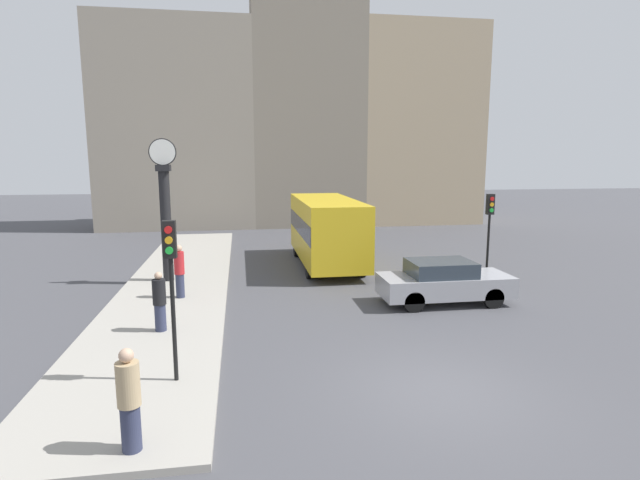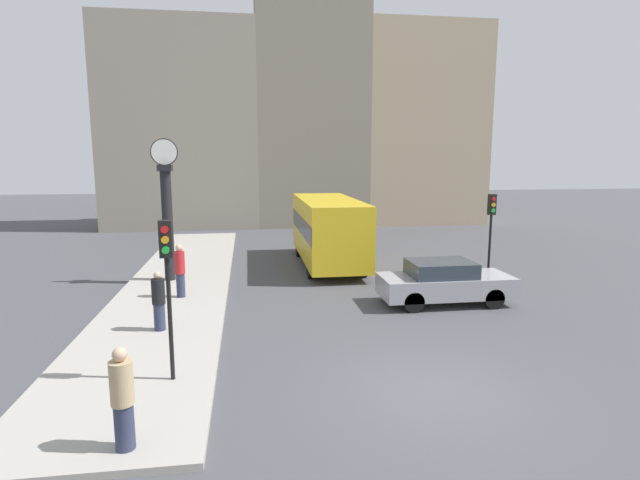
{
  "view_description": "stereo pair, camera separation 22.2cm",
  "coord_description": "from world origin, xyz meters",
  "px_view_note": "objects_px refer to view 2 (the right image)",
  "views": [
    {
      "loc": [
        -3.97,
        -9.15,
        4.79
      ],
      "look_at": [
        -1.43,
        6.7,
        2.11
      ],
      "focal_mm": 28.0,
      "sensor_mm": 36.0,
      "label": 1
    },
    {
      "loc": [
        -3.75,
        -9.18,
        4.79
      ],
      "look_at": [
        -1.43,
        6.7,
        2.11
      ],
      "focal_mm": 28.0,
      "sensor_mm": 36.0,
      "label": 2
    }
  ],
  "objects_px": {
    "pedestrian_black_jacket": "(159,301)",
    "pedestrian_tan_coat": "(123,399)",
    "sedan_car": "(444,282)",
    "traffic_light_near": "(167,267)",
    "street_clock": "(167,214)",
    "traffic_light_far": "(491,220)",
    "pedestrian_red_top": "(180,271)",
    "bus_distant": "(328,228)"
  },
  "relations": [
    {
      "from": "sedan_car",
      "to": "pedestrian_black_jacket",
      "type": "bearing_deg",
      "value": -169.22
    },
    {
      "from": "bus_distant",
      "to": "pedestrian_black_jacket",
      "type": "relative_size",
      "value": 4.51
    },
    {
      "from": "sedan_car",
      "to": "traffic_light_far",
      "type": "xyz_separation_m",
      "value": [
        2.58,
        2.04,
        1.75
      ]
    },
    {
      "from": "pedestrian_tan_coat",
      "to": "pedestrian_black_jacket",
      "type": "bearing_deg",
      "value": 93.95
    },
    {
      "from": "street_clock",
      "to": "pedestrian_black_jacket",
      "type": "distance_m",
      "value": 6.06
    },
    {
      "from": "pedestrian_black_jacket",
      "to": "pedestrian_tan_coat",
      "type": "height_order",
      "value": "pedestrian_tan_coat"
    },
    {
      "from": "traffic_light_near",
      "to": "pedestrian_black_jacket",
      "type": "bearing_deg",
      "value": 103.77
    },
    {
      "from": "bus_distant",
      "to": "street_clock",
      "type": "distance_m",
      "value": 6.98
    },
    {
      "from": "traffic_light_far",
      "to": "pedestrian_tan_coat",
      "type": "bearing_deg",
      "value": -139.29
    },
    {
      "from": "traffic_light_far",
      "to": "street_clock",
      "type": "distance_m",
      "value": 12.09
    },
    {
      "from": "bus_distant",
      "to": "traffic_light_far",
      "type": "relative_size",
      "value": 2.14
    },
    {
      "from": "sedan_car",
      "to": "pedestrian_red_top",
      "type": "distance_m",
      "value": 8.77
    },
    {
      "from": "pedestrian_tan_coat",
      "to": "street_clock",
      "type": "bearing_deg",
      "value": 94.75
    },
    {
      "from": "pedestrian_black_jacket",
      "to": "pedestrian_tan_coat",
      "type": "bearing_deg",
      "value": -86.05
    },
    {
      "from": "street_clock",
      "to": "pedestrian_black_jacket",
      "type": "bearing_deg",
      "value": -84.46
    },
    {
      "from": "pedestrian_red_top",
      "to": "traffic_light_near",
      "type": "bearing_deg",
      "value": -84.43
    },
    {
      "from": "traffic_light_near",
      "to": "traffic_light_far",
      "type": "bearing_deg",
      "value": 33.16
    },
    {
      "from": "traffic_light_near",
      "to": "pedestrian_black_jacket",
      "type": "relative_size",
      "value": 2.08
    },
    {
      "from": "traffic_light_near",
      "to": "street_clock",
      "type": "bearing_deg",
      "value": 98.51
    },
    {
      "from": "traffic_light_near",
      "to": "street_clock",
      "type": "xyz_separation_m",
      "value": [
        -1.34,
        8.98,
        0.1
      ]
    },
    {
      "from": "bus_distant",
      "to": "pedestrian_black_jacket",
      "type": "distance_m",
      "value": 10.05
    },
    {
      "from": "traffic_light_near",
      "to": "traffic_light_far",
      "type": "relative_size",
      "value": 0.99
    },
    {
      "from": "bus_distant",
      "to": "pedestrian_tan_coat",
      "type": "bearing_deg",
      "value": -111.96
    },
    {
      "from": "street_clock",
      "to": "pedestrian_red_top",
      "type": "relative_size",
      "value": 2.98
    },
    {
      "from": "traffic_light_near",
      "to": "pedestrian_red_top",
      "type": "height_order",
      "value": "traffic_light_near"
    },
    {
      "from": "sedan_car",
      "to": "pedestrian_red_top",
      "type": "xyz_separation_m",
      "value": [
        -8.62,
        1.59,
        0.31
      ]
    },
    {
      "from": "traffic_light_near",
      "to": "street_clock",
      "type": "relative_size",
      "value": 0.64
    },
    {
      "from": "sedan_car",
      "to": "traffic_light_near",
      "type": "relative_size",
      "value": 1.26
    },
    {
      "from": "pedestrian_tan_coat",
      "to": "pedestrian_red_top",
      "type": "relative_size",
      "value": 0.96
    },
    {
      "from": "sedan_car",
      "to": "traffic_light_near",
      "type": "distance_m",
      "value": 9.54
    },
    {
      "from": "sedan_car",
      "to": "traffic_light_near",
      "type": "height_order",
      "value": "traffic_light_near"
    },
    {
      "from": "street_clock",
      "to": "traffic_light_far",
      "type": "bearing_deg",
      "value": -9.88
    },
    {
      "from": "traffic_light_far",
      "to": "pedestrian_tan_coat",
      "type": "relative_size",
      "value": 2.0
    },
    {
      "from": "bus_distant",
      "to": "pedestrian_red_top",
      "type": "distance_m",
      "value": 7.56
    },
    {
      "from": "street_clock",
      "to": "pedestrian_black_jacket",
      "type": "relative_size",
      "value": 3.27
    },
    {
      "from": "pedestrian_black_jacket",
      "to": "pedestrian_tan_coat",
      "type": "distance_m",
      "value": 5.73
    },
    {
      "from": "bus_distant",
      "to": "traffic_light_near",
      "type": "distance_m",
      "value": 12.43
    },
    {
      "from": "pedestrian_black_jacket",
      "to": "pedestrian_tan_coat",
      "type": "xyz_separation_m",
      "value": [
        0.39,
        -5.72,
        0.05
      ]
    },
    {
      "from": "traffic_light_far",
      "to": "pedestrian_tan_coat",
      "type": "xyz_separation_m",
      "value": [
        -10.96,
        -9.43,
        -1.48
      ]
    },
    {
      "from": "pedestrian_tan_coat",
      "to": "pedestrian_red_top",
      "type": "xyz_separation_m",
      "value": [
        -0.24,
        8.98,
        0.05
      ]
    },
    {
      "from": "traffic_light_near",
      "to": "sedan_car",
      "type": "bearing_deg",
      "value": 31.34
    },
    {
      "from": "pedestrian_red_top",
      "to": "traffic_light_far",
      "type": "bearing_deg",
      "value": 2.28
    }
  ]
}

